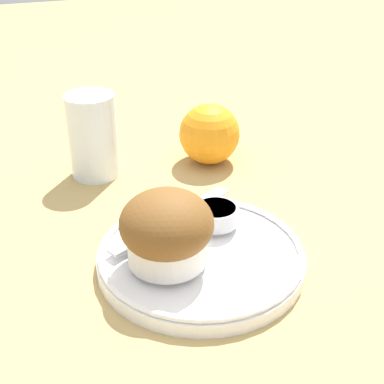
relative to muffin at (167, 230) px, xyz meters
The scene contains 8 objects.
ground_plane 0.08m from the muffin, ahead, with size 3.00×3.00×0.00m, color tan.
plate 0.06m from the muffin, 15.07° to the left, with size 0.21×0.21×0.02m.
muffin is the anchor object (origin of this frame).
cream_ramekin 0.08m from the muffin, 33.02° to the left, with size 0.05×0.05×0.02m.
berry_pair 0.09m from the muffin, 47.65° to the left, with size 0.03×0.02×0.02m.
butter_knife 0.08m from the muffin, 67.33° to the left, with size 0.16×0.09×0.00m.
orange_fruit 0.26m from the muffin, 59.05° to the left, with size 0.08×0.08×0.08m.
juice_glass 0.24m from the muffin, 95.27° to the left, with size 0.06×0.06×0.11m.
Camera 1 is at (-0.17, -0.40, 0.33)m, focal length 50.00 mm.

